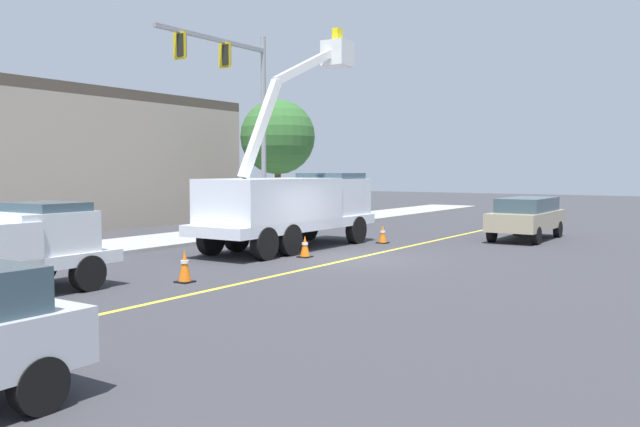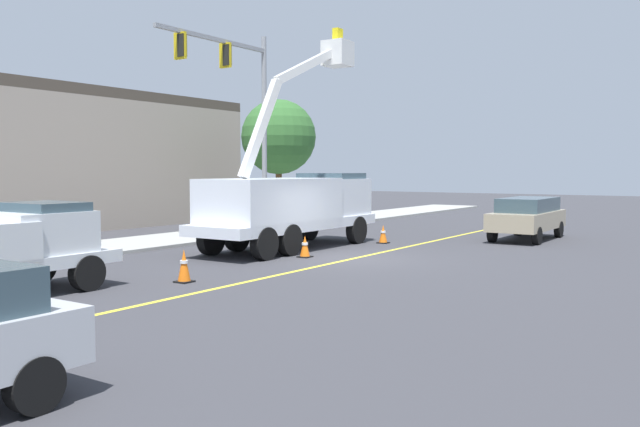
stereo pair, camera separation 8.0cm
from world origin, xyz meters
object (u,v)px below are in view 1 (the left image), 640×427
traffic_cone_trailing (383,234)px  traffic_signal_mast (238,94)px  traffic_cone_mid_rear (305,247)px  passing_minivan (527,216)px  utility_bucket_truck (292,203)px  traffic_cone_mid_front (185,266)px

traffic_cone_trailing → traffic_signal_mast: size_ratio=0.08×
traffic_cone_trailing → traffic_signal_mast: traffic_signal_mast is taller
traffic_cone_mid_rear → passing_minivan: bearing=-25.5°
utility_bucket_truck → traffic_signal_mast: (2.35, 4.41, 4.34)m
traffic_cone_mid_front → utility_bucket_truck: bearing=14.4°
utility_bucket_truck → passing_minivan: utility_bucket_truck is taller
traffic_cone_mid_front → traffic_signal_mast: 12.80m
utility_bucket_truck → traffic_cone_mid_rear: utility_bucket_truck is taller
utility_bucket_truck → traffic_cone_trailing: (3.26, -1.96, -1.29)m
traffic_cone_mid_front → traffic_cone_mid_rear: (5.57, 0.14, -0.07)m
traffic_cone_mid_rear → traffic_cone_mid_front: bearing=-178.6°
passing_minivan → traffic_cone_mid_rear: passing_minivan is taller
traffic_cone_mid_front → traffic_cone_trailing: 10.58m
utility_bucket_truck → traffic_cone_trailing: 4.02m
traffic_signal_mast → traffic_cone_mid_front: bearing=-147.0°
utility_bucket_truck → traffic_cone_mid_front: utility_bucket_truck is taller
passing_minivan → traffic_cone_trailing: passing_minivan is taller
traffic_cone_mid_rear → traffic_cone_trailing: bearing=-2.5°
traffic_cone_trailing → passing_minivan: bearing=-44.3°
utility_bucket_truck → traffic_cone_mid_front: 7.65m
utility_bucket_truck → passing_minivan: (7.63, -6.22, -0.66)m
traffic_cone_mid_front → traffic_cone_trailing: size_ratio=1.19×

